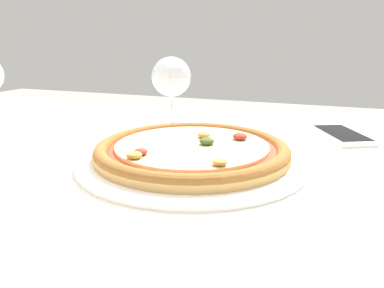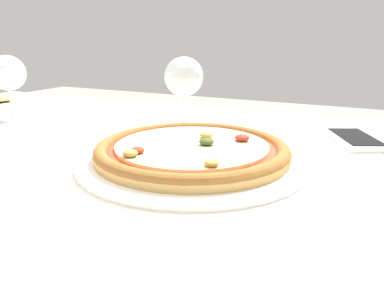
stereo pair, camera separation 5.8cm
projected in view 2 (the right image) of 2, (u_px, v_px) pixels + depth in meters
The scene contains 5 objects.
dining_table at pixel (81, 191), 0.69m from camera, with size 1.45×0.92×0.73m.
pizza_plate at pixel (192, 152), 0.59m from camera, with size 0.36×0.36×0.04m.
wine_glass_far_left at pixel (8, 75), 0.87m from camera, with size 0.08×0.08×0.15m.
wine_glass_far_right at pixel (184, 78), 0.82m from camera, with size 0.09×0.09×0.15m.
cell_phone at pixel (355, 139), 0.71m from camera, with size 0.13×0.16×0.01m.
Camera 2 is at (0.47, -0.49, 0.92)m, focal length 35.00 mm.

